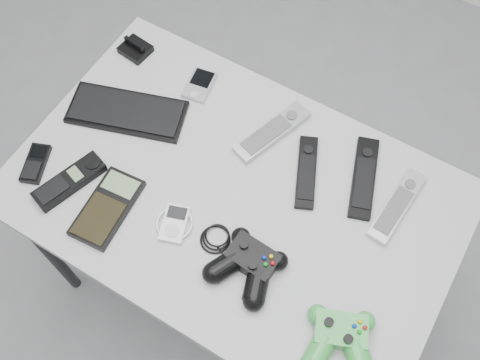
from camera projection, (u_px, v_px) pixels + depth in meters
The scene contains 15 objects.
floor at pixel (206, 293), 1.93m from camera, with size 3.50×3.50×0.00m, color gray.
desk at pixel (235, 204), 1.38m from camera, with size 1.04×0.67×0.70m.
pda_keyboard at pixel (127, 112), 1.42m from camera, with size 0.30×0.12×0.02m, color black.
dock_bracket at pixel (135, 47), 1.51m from camera, with size 0.08×0.07×0.04m, color black.
pda at pixel (199, 85), 1.46m from camera, with size 0.06×0.10×0.02m, color #A4A4AB.
remote_silver_a at pixel (272, 132), 1.39m from camera, with size 0.05×0.22×0.02m, color #A4A4AB.
remote_black_a at pixel (307, 172), 1.34m from camera, with size 0.04×0.19×0.02m, color black.
remote_black_b at pixel (364, 177), 1.33m from camera, with size 0.05×0.22×0.02m, color black.
remote_silver_b at pixel (397, 205), 1.30m from camera, with size 0.05×0.21×0.02m, color #AFAFB6.
mobile_phone at pixel (35, 163), 1.35m from camera, with size 0.05×0.11×0.02m, color black.
cordless_handset at pixel (69, 181), 1.33m from camera, with size 0.06×0.18×0.03m, color black.
calculator at pixel (107, 208), 1.30m from camera, with size 0.10×0.19×0.02m, color black.
mp3_player at pixel (174, 224), 1.28m from camera, with size 0.09×0.09×0.02m, color silver.
controller_black at pixel (249, 264), 1.22m from camera, with size 0.26×0.16×0.05m, color black, non-canonical shape.
controller_green at pixel (340, 338), 1.15m from camera, with size 0.15×0.16×0.05m, color #258826, non-canonical shape.
Camera 1 is at (0.38, -0.41, 1.89)m, focal length 42.00 mm.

